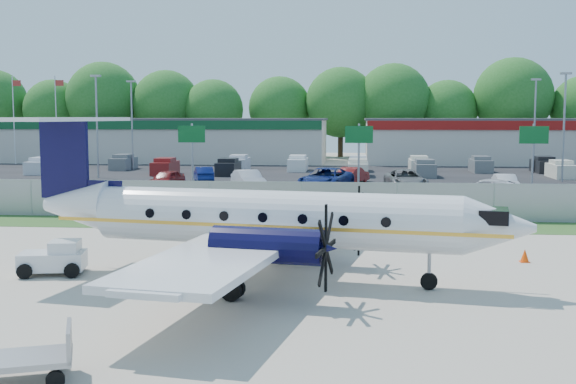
{
  "coord_description": "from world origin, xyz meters",
  "views": [
    {
      "loc": [
        2.85,
        -24.01,
        5.47
      ],
      "look_at": [
        0.0,
        6.0,
        2.3
      ],
      "focal_mm": 45.0,
      "sensor_mm": 36.0,
      "label": 1
    }
  ],
  "objects": [
    {
      "name": "ground",
      "position": [
        0.0,
        0.0,
        0.0
      ],
      "size": [
        170.0,
        170.0,
        0.0
      ],
      "primitive_type": "plane",
      "color": "#BAAF9D",
      "rests_on": "ground"
    },
    {
      "name": "grass_verge",
      "position": [
        0.0,
        12.0,
        0.01
      ],
      "size": [
        170.0,
        4.0,
        0.02
      ],
      "primitive_type": "cube",
      "color": "#2D561E",
      "rests_on": "ground"
    },
    {
      "name": "access_road",
      "position": [
        0.0,
        19.0,
        0.01
      ],
      "size": [
        170.0,
        8.0,
        0.02
      ],
      "primitive_type": "cube",
      "color": "black",
      "rests_on": "ground"
    },
    {
      "name": "parking_lot",
      "position": [
        0.0,
        40.0,
        0.01
      ],
      "size": [
        170.0,
        32.0,
        0.02
      ],
      "primitive_type": "cube",
      "color": "black",
      "rests_on": "ground"
    },
    {
      "name": "perimeter_fence",
      "position": [
        0.0,
        14.0,
        1.0
      ],
      "size": [
        120.0,
        0.06,
        1.99
      ],
      "color": "gray",
      "rests_on": "ground"
    },
    {
      "name": "building_west",
      "position": [
        -24.0,
        61.98,
        2.63
      ],
      "size": [
        46.4,
        12.4,
        5.24
      ],
      "color": "beige",
      "rests_on": "ground"
    },
    {
      "name": "building_east",
      "position": [
        26.0,
        61.98,
        2.63
      ],
      "size": [
        44.4,
        12.4,
        5.24
      ],
      "color": "beige",
      "rests_on": "ground"
    },
    {
      "name": "sign_left",
      "position": [
        -8.0,
        22.91,
        3.61
      ],
      "size": [
        1.8,
        0.26,
        5.0
      ],
      "color": "gray",
      "rests_on": "ground"
    },
    {
      "name": "sign_mid",
      "position": [
        3.0,
        22.91,
        3.61
      ],
      "size": [
        1.8,
        0.26,
        5.0
      ],
      "color": "gray",
      "rests_on": "ground"
    },
    {
      "name": "sign_right",
      "position": [
        14.0,
        22.91,
        3.61
      ],
      "size": [
        1.8,
        0.26,
        5.0
      ],
      "color": "gray",
      "rests_on": "ground"
    },
    {
      "name": "flagpole_west",
      "position": [
        -35.92,
        55.0,
        5.64
      ],
      "size": [
        1.06,
        0.12,
        10.0
      ],
      "color": "silver",
      "rests_on": "ground"
    },
    {
      "name": "flagpole_east",
      "position": [
        -30.92,
        55.0,
        5.64
      ],
      "size": [
        1.06,
        0.12,
        10.0
      ],
      "color": "silver",
      "rests_on": "ground"
    },
    {
      "name": "light_pole_nw",
      "position": [
        -20.0,
        38.0,
        5.23
      ],
      "size": [
        0.9,
        0.35,
        9.09
      ],
      "color": "gray",
      "rests_on": "ground"
    },
    {
      "name": "light_pole_ne",
      "position": [
        20.0,
        38.0,
        5.23
      ],
      "size": [
        0.9,
        0.35,
        9.09
      ],
      "color": "gray",
      "rests_on": "ground"
    },
    {
      "name": "light_pole_sw",
      "position": [
        -20.0,
        48.0,
        5.23
      ],
      "size": [
        0.9,
        0.35,
        9.09
      ],
      "color": "gray",
      "rests_on": "ground"
    },
    {
      "name": "light_pole_se",
      "position": [
        20.0,
        48.0,
        5.23
      ],
      "size": [
        0.9,
        0.35,
        9.09
      ],
      "color": "gray",
      "rests_on": "ground"
    },
    {
      "name": "tree_line",
      "position": [
        0.0,
        74.0,
        0.0
      ],
      "size": [
        112.0,
        6.0,
        14.0
      ],
      "primitive_type": null,
      "color": "#20601C",
      "rests_on": "ground"
    },
    {
      "name": "aircraft",
      "position": [
        -0.2,
        -0.38,
        2.1
      ],
      "size": [
        17.78,
        17.44,
        5.43
      ],
      "color": "silver",
      "rests_on": "ground"
    },
    {
      "name": "pushback_tug",
      "position": [
        -7.52,
        -0.24,
        0.56
      ],
      "size": [
        2.38,
        1.91,
        1.17
      ],
      "color": "silver",
      "rests_on": "ground"
    },
    {
      "name": "baggage_cart_far",
      "position": [
        -4.05,
        -10.22,
        0.53
      ],
      "size": [
        2.47,
        1.98,
        1.13
      ],
      "color": "gray",
      "rests_on": "ground"
    },
    {
      "name": "cone_nose",
      "position": [
        9.2,
        3.45,
        0.24
      ],
      "size": [
        0.36,
        0.36,
        0.51
      ],
      "color": "#F74607",
      "rests_on": "ground"
    },
    {
      "name": "cone_starboard_wing",
      "position": [
        3.73,
        13.09,
        0.29
      ],
      "size": [
        0.43,
        0.43,
        0.61
      ],
      "color": "#F74607",
      "rests_on": "ground"
    },
    {
      "name": "road_car_mid",
      "position": [
        10.7,
        20.86,
        0.0
      ],
      "size": [
        6.53,
        4.93,
        1.65
      ],
      "primitive_type": "imported",
      "rotation": [
        0.0,
        0.0,
        -1.99
      ],
      "color": "silver",
      "rests_on": "ground"
    },
    {
      "name": "parked_car_a",
      "position": [
        -11.52,
        29.38,
        0.0
      ],
      "size": [
        2.38,
        4.38,
        1.42
      ],
      "primitive_type": "imported",
      "rotation": [
        0.0,
        0.0,
        -0.18
      ],
      "color": "maroon",
      "rests_on": "ground"
    },
    {
      "name": "parked_car_b",
      "position": [
        -5.08,
        28.5,
        0.0
      ],
      "size": [
        3.32,
        4.84,
        1.51
      ],
      "primitive_type": "imported",
      "rotation": [
        0.0,
        0.0,
        0.42
      ],
      "color": "silver",
      "rests_on": "ground"
    },
    {
      "name": "parked_car_c",
      "position": [
        0.63,
        28.58,
        0.0
      ],
      "size": [
        4.43,
        6.73,
        1.72
      ],
      "primitive_type": "imported",
      "rotation": [
        0.0,
        0.0,
        -0.28
      ],
      "color": "navy",
      "rests_on": "ground"
    },
    {
      "name": "parked_car_d",
      "position": [
        6.49,
        29.5,
        0.0
      ],
      "size": [
        3.18,
        5.89,
        1.57
      ],
      "primitive_type": "imported",
      "rotation": [
        0.0,
        0.0,
        0.11
      ],
      "color": "#595B5E",
      "rests_on": "ground"
    },
    {
      "name": "parked_car_e",
      "position": [
        13.58,
        28.98,
        0.0
      ],
      "size": [
        1.42,
        3.97,
        1.3
      ],
      "primitive_type": "imported",
      "rotation": [
        0.0,
        0.0,
        -0.01
      ],
      "color": "silver",
      "rests_on": "ground"
    },
    {
      "name": "parked_car_f",
      "position": [
        -9.86,
        35.12,
        0.0
      ],
      "size": [
        2.5,
        4.16,
        1.29
      ],
      "primitive_type": "imported",
      "rotation": [
        0.0,
        0.0,
        3.45
      ],
      "color": "navy",
      "rests_on": "ground"
    },
    {
      "name": "parked_car_g",
      "position": [
        2.58,
        35.25,
        0.0
      ],
      "size": [
        2.82,
        4.32,
        1.34
      ],
      "primitive_type": "imported",
      "rotation": [
        0.0,
        0.0,
        2.77
      ],
      "color": "maroon",
      "rests_on": "ground"
    },
    {
      "name": "far_parking_rows",
      "position": [
        0.0,
        45.0,
        0.0
      ],
      "size": [
        56.0,
        10.0,
        1.6
      ],
      "primitive_type": null,
      "color": "gray",
      "rests_on": "ground"
    }
  ]
}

